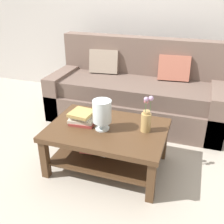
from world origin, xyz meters
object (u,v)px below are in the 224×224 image
Objects in this scene: couch at (136,93)px; glass_hurricane_vase at (102,112)px; flower_pitcher at (146,119)px; book_stack_main at (82,117)px; coffee_table at (106,139)px.

glass_hurricane_vase is at bearing -91.51° from couch.
couch is 7.67× the size of glass_hurricane_vase.
couch is at bearing 108.23° from flower_pitcher.
book_stack_main is 0.64m from flower_pitcher.
flower_pitcher is at bearing 9.57° from coffee_table.
coffee_table is (-0.00, -1.18, -0.04)m from couch.
couch is 1.25m from glass_hurricane_vase.
couch is 2.00× the size of coffee_table.
glass_hurricane_vase is (-0.03, -1.22, 0.27)m from couch.
glass_hurricane_vase is 0.42m from flower_pitcher.
glass_hurricane_vase is 0.83× the size of flower_pitcher.
couch is at bearing 89.78° from coffee_table.
coffee_table is 0.31m from glass_hurricane_vase.
book_stack_main is 0.27m from glass_hurricane_vase.
couch is 1.20m from book_stack_main.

